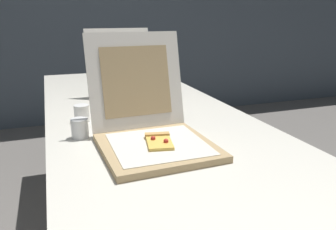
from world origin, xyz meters
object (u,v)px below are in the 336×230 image
(pizza_box_middle, at_px, (130,92))
(cup_white_near_center, at_px, (80,128))
(table, at_px, (149,127))
(pizza_box_front, at_px, (152,131))
(cup_white_mid, at_px, (82,113))

(pizza_box_middle, distance_m, cup_white_near_center, 0.52)
(table, bearing_deg, cup_white_near_center, -152.59)
(pizza_box_front, bearing_deg, cup_white_mid, 116.58)
(table, height_order, cup_white_near_center, cup_white_near_center)
(pizza_box_middle, bearing_deg, cup_white_mid, -138.98)
(cup_white_mid, bearing_deg, pizza_box_front, -61.08)
(table, height_order, pizza_box_front, pizza_box_front)
(cup_white_mid, bearing_deg, pizza_box_middle, 43.08)
(cup_white_mid, bearing_deg, cup_white_near_center, -97.81)
(table, distance_m, pizza_box_middle, 0.30)
(cup_white_mid, bearing_deg, table, -7.03)
(table, xyz_separation_m, pizza_box_middle, (-0.01, 0.28, 0.09))
(table, xyz_separation_m, cup_white_near_center, (-0.30, -0.16, 0.08))
(pizza_box_front, height_order, cup_white_mid, pizza_box_front)
(table, relative_size, pizza_box_middle, 5.17)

